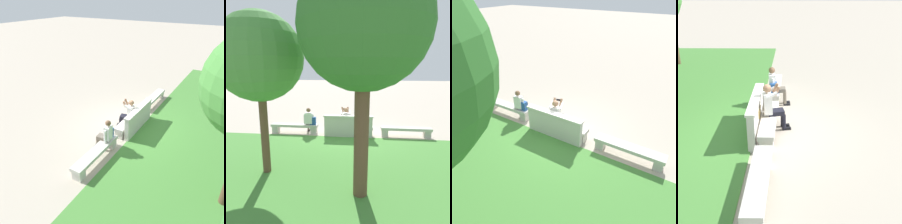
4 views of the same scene
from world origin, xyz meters
TOP-DOWN VIEW (x-y plane):
  - ground_plane at (0.00, 0.00)m, footprint 80.00×80.00m
  - bench_main at (-2.60, 0.00)m, footprint 2.24×0.40m
  - bench_near at (-0.00, 0.00)m, footprint 2.24×0.40m
  - bench_mid at (2.60, 0.00)m, footprint 2.24×0.40m
  - backrest_wall_with_plaque at (-0.00, 0.34)m, footprint 2.22×0.24m
  - person_photographer at (0.16, -0.08)m, footprint 0.53×0.77m
  - person_distant at (1.90, -0.07)m, footprint 0.48×0.69m
  - backpack at (1.71, -0.03)m, footprint 0.28×0.24m

SIDE VIEW (x-z plane):
  - ground_plane at x=0.00m, z-range 0.00..0.00m
  - bench_main at x=-2.60m, z-range 0.08..0.53m
  - bench_near at x=0.00m, z-range 0.08..0.53m
  - bench_mid at x=2.60m, z-range 0.08..0.53m
  - backrest_wall_with_plaque at x=0.00m, z-range 0.01..1.02m
  - backpack at x=1.71m, z-range 0.41..0.84m
  - person_distant at x=1.90m, z-range 0.04..1.30m
  - person_photographer at x=0.16m, z-range 0.08..1.40m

